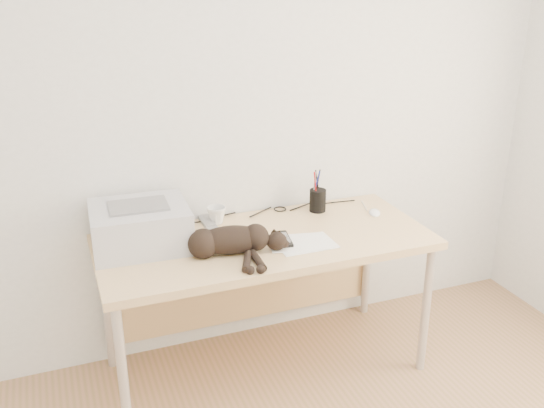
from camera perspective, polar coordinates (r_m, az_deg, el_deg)
name	(u,v)px	position (r m, az deg, el deg)	size (l,w,h in m)	color
wall_back	(240,108)	(3.06, -3.06, 9.01)	(3.50, 3.50, 0.00)	white
desk	(259,256)	(3.05, -1.21, -4.88)	(1.60, 0.70, 0.74)	#D9BC7F
printer	(140,226)	(2.86, -12.32, -2.05)	(0.45, 0.39, 0.21)	silver
papers	(302,243)	(2.86, 2.80, -3.69)	(0.32, 0.24, 0.01)	white
cat	(228,242)	(2.74, -4.21, -3.59)	(0.60, 0.35, 0.14)	black
mug	(216,215)	(3.08, -5.25, -1.06)	(0.10, 0.10, 0.09)	white
pen_cup	(318,200)	(3.22, 4.32, 0.38)	(0.09, 0.09, 0.22)	black
remote_grey	(208,223)	(3.07, -6.04, -1.81)	(0.05, 0.20, 0.02)	slate
remote_black	(285,239)	(2.88, 1.22, -3.36)	(0.05, 0.17, 0.02)	black
mouse	(375,211)	(3.24, 9.64, -0.64)	(0.06, 0.10, 0.03)	white
cable_tangle	(245,214)	(3.18, -2.59, -0.96)	(1.36, 0.07, 0.01)	black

